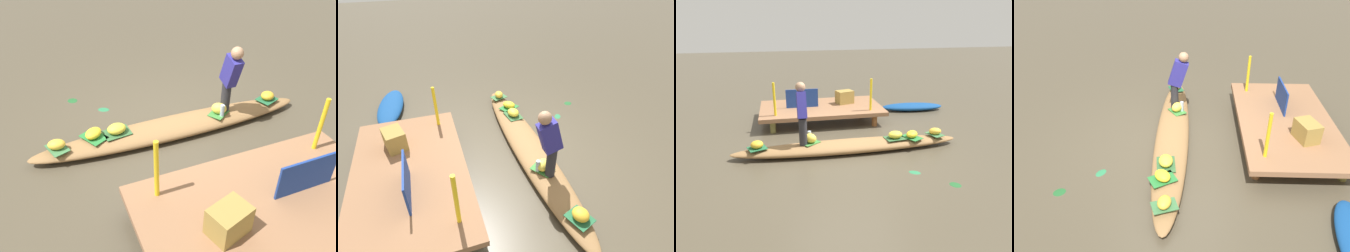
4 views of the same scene
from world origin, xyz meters
The scene contains 21 objects.
canal_water centered at (0.00, 0.00, 0.00)m, with size 40.00×40.00×0.00m, color #4C4433.
dock_platform centered at (-0.29, 2.18, 0.33)m, with size 3.20×1.80×0.39m.
vendor_boat centered at (0.00, 0.00, 0.12)m, with size 4.78×0.63×0.23m, color olive.
leaf_mat_0 centered at (1.93, 0.00, 0.24)m, with size 0.37×0.25×0.01m, color #3C7141.
banana_bunch_0 centered at (1.93, 0.00, 0.31)m, with size 0.26×0.20×0.14m, color yellow.
leaf_mat_1 centered at (0.99, -0.05, 0.24)m, with size 0.42×0.31×0.01m, color #336135.
banana_bunch_1 centered at (0.99, -0.05, 0.31)m, with size 0.30×0.24×0.16m, color yellow.
leaf_mat_2 centered at (-0.80, 0.06, 0.24)m, with size 0.36×0.26×0.01m, color #397C36.
banana_bunch_2 centered at (-0.80, 0.06, 0.33)m, with size 0.26×0.20×0.19m, color yellow.
leaf_mat_3 centered at (1.36, -0.07, 0.24)m, with size 0.41×0.28×0.01m, color #277635.
banana_bunch_3 centered at (1.36, -0.07, 0.31)m, with size 0.29×0.22×0.14m, color yellow.
leaf_mat_4 centered at (-1.85, -0.02, 0.24)m, with size 0.35×0.29×0.01m, color #226139.
banana_bunch_4 centered at (-1.85, -0.02, 0.31)m, with size 0.25×0.22×0.15m, color gold.
vendor_person centered at (-0.94, 0.07, 0.93)m, with size 0.20×0.43×1.24m.
water_bottle centered at (-0.80, 0.16, 0.34)m, with size 0.07×0.07×0.22m, color silver.
market_banner centered at (-0.79, 2.18, 0.63)m, with size 0.84×0.03×0.49m, color navy.
railing_post_west centered at (-1.49, 1.58, 0.80)m, with size 0.06×0.06×0.82m, color yellow.
railing_post_east centered at (0.91, 1.58, 0.80)m, with size 0.06×0.06×0.82m, color yellow.
produce_crate centered at (0.39, 2.38, 0.57)m, with size 0.44×0.32×0.35m, color olive.
drifting_plant_0 centered at (0.97, -1.17, 0.00)m, with size 0.22×0.14×0.01m, color #297748.
drifting_plant_1 centered at (1.46, -1.72, 0.00)m, with size 0.20×0.18×0.01m, color #205A2A.
Camera 4 is at (5.38, 0.37, 3.79)m, focal length 36.18 mm.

